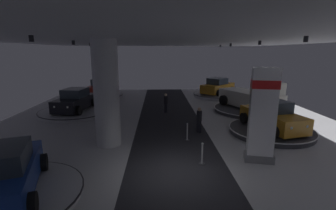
{
  "coord_description": "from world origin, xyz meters",
  "views": [
    {
      "loc": [
        -0.77,
        -9.07,
        4.9
      ],
      "look_at": [
        -0.13,
        6.5,
        1.4
      ],
      "focal_mm": 25.8,
      "sensor_mm": 36.0,
      "label": 1
    }
  ],
  "objects_px": {
    "display_platform_far_left": "(76,112)",
    "display_platform_far_right": "(249,109)",
    "display_platform_mid_right": "(271,131)",
    "visitor_walking_far": "(166,102)",
    "display_car_deep_left": "(101,88)",
    "brand_sign_pylon": "(262,115)",
    "display_platform_near_left": "(8,197)",
    "display_car_mid_right": "(272,116)",
    "display_car_far_left": "(75,101)",
    "display_car_deep_right": "(218,87)",
    "pickup_truck_far_right": "(253,97)",
    "display_platform_deep_left": "(101,96)",
    "visitor_walking_near": "(199,118)",
    "display_platform_deep_right": "(217,95)",
    "column_left": "(106,94)",
    "display_car_near_left": "(3,174)"
  },
  "relations": [
    {
      "from": "display_platform_far_left",
      "to": "display_platform_far_right",
      "type": "xyz_separation_m",
      "value": [
        14.11,
        0.11,
        0.01
      ]
    },
    {
      "from": "display_platform_far_right",
      "to": "display_platform_mid_right",
      "type": "bearing_deg",
      "value": -97.09
    },
    {
      "from": "display_platform_far_left",
      "to": "display_platform_far_right",
      "type": "relative_size",
      "value": 0.98
    },
    {
      "from": "visitor_walking_far",
      "to": "display_car_deep_left",
      "type": "bearing_deg",
      "value": 133.09
    },
    {
      "from": "brand_sign_pylon",
      "to": "display_platform_far_right",
      "type": "distance_m",
      "value": 9.79
    },
    {
      "from": "display_platform_far_left",
      "to": "display_platform_near_left",
      "type": "distance_m",
      "value": 11.68
    },
    {
      "from": "visitor_walking_far",
      "to": "display_car_mid_right",
      "type": "bearing_deg",
      "value": -40.29
    },
    {
      "from": "display_car_far_left",
      "to": "display_car_deep_right",
      "type": "xyz_separation_m",
      "value": [
        13.06,
        6.69,
        0.07
      ]
    },
    {
      "from": "display_platform_far_right",
      "to": "pickup_truck_far_right",
      "type": "relative_size",
      "value": 1.0
    },
    {
      "from": "display_platform_far_right",
      "to": "display_platform_deep_left",
      "type": "bearing_deg",
      "value": 152.63
    },
    {
      "from": "pickup_truck_far_right",
      "to": "visitor_walking_near",
      "type": "xyz_separation_m",
      "value": [
        -5.16,
        -4.83,
        -0.33
      ]
    },
    {
      "from": "brand_sign_pylon",
      "to": "visitor_walking_near",
      "type": "bearing_deg",
      "value": 117.47
    },
    {
      "from": "display_platform_deep_right",
      "to": "display_car_deep_left",
      "type": "bearing_deg",
      "value": 177.75
    },
    {
      "from": "display_car_far_left",
      "to": "visitor_walking_far",
      "type": "distance_m",
      "value": 7.21
    },
    {
      "from": "display_car_far_left",
      "to": "display_car_deep_left",
      "type": "relative_size",
      "value": 0.99
    },
    {
      "from": "display_car_far_left",
      "to": "display_platform_far_right",
      "type": "height_order",
      "value": "display_car_far_left"
    },
    {
      "from": "column_left",
      "to": "pickup_truck_far_right",
      "type": "bearing_deg",
      "value": 32.32
    },
    {
      "from": "display_platform_deep_right",
      "to": "visitor_walking_far",
      "type": "height_order",
      "value": "visitor_walking_far"
    },
    {
      "from": "column_left",
      "to": "display_platform_far_left",
      "type": "relative_size",
      "value": 0.99
    },
    {
      "from": "display_platform_far_right",
      "to": "display_car_mid_right",
      "type": "height_order",
      "value": "display_car_mid_right"
    },
    {
      "from": "brand_sign_pylon",
      "to": "display_car_deep_left",
      "type": "relative_size",
      "value": 0.95
    },
    {
      "from": "column_left",
      "to": "display_platform_deep_right",
      "type": "xyz_separation_m",
      "value": [
        9.13,
        13.43,
        -2.55
      ]
    },
    {
      "from": "display_platform_near_left",
      "to": "display_car_near_left",
      "type": "xyz_separation_m",
      "value": [
        0.01,
        -0.03,
        0.86
      ]
    },
    {
      "from": "display_platform_far_right",
      "to": "display_car_far_left",
      "type": "bearing_deg",
      "value": -179.67
    },
    {
      "from": "display_car_far_left",
      "to": "display_platform_far_right",
      "type": "xyz_separation_m",
      "value": [
        14.11,
        0.08,
        -0.89
      ]
    },
    {
      "from": "pickup_truck_far_right",
      "to": "display_platform_mid_right",
      "type": "height_order",
      "value": "pickup_truck_far_right"
    },
    {
      "from": "column_left",
      "to": "pickup_truck_far_right",
      "type": "distance_m",
      "value": 12.27
    },
    {
      "from": "column_left",
      "to": "display_platform_deep_right",
      "type": "bearing_deg",
      "value": 55.79
    },
    {
      "from": "display_platform_deep_right",
      "to": "display_platform_deep_left",
      "type": "bearing_deg",
      "value": 177.89
    },
    {
      "from": "display_platform_far_left",
      "to": "brand_sign_pylon",
      "type": "bearing_deg",
      "value": -38.88
    },
    {
      "from": "column_left",
      "to": "display_platform_far_right",
      "type": "relative_size",
      "value": 0.97
    },
    {
      "from": "column_left",
      "to": "display_platform_deep_right",
      "type": "height_order",
      "value": "column_left"
    },
    {
      "from": "display_platform_near_left",
      "to": "display_car_deep_right",
      "type": "height_order",
      "value": "display_car_deep_right"
    },
    {
      "from": "display_platform_deep_left",
      "to": "display_platform_mid_right",
      "type": "bearing_deg",
      "value": -43.9
    },
    {
      "from": "display_platform_far_right",
      "to": "visitor_walking_near",
      "type": "bearing_deg",
      "value": -134.5
    },
    {
      "from": "display_platform_mid_right",
      "to": "display_car_deep_right",
      "type": "xyz_separation_m",
      "value": [
        -0.37,
        12.05,
        0.95
      ]
    },
    {
      "from": "column_left",
      "to": "display_car_far_left",
      "type": "bearing_deg",
      "value": 120.45
    },
    {
      "from": "brand_sign_pylon",
      "to": "display_car_far_left",
      "type": "xyz_separation_m",
      "value": [
        -11.15,
        9.03,
        -1.12
      ]
    },
    {
      "from": "display_car_far_left",
      "to": "column_left",
      "type": "bearing_deg",
      "value": -59.55
    },
    {
      "from": "visitor_walking_far",
      "to": "display_car_near_left",
      "type": "bearing_deg",
      "value": -116.06
    },
    {
      "from": "visitor_walking_near",
      "to": "display_platform_mid_right",
      "type": "bearing_deg",
      "value": -4.32
    },
    {
      "from": "brand_sign_pylon",
      "to": "display_car_far_left",
      "type": "height_order",
      "value": "brand_sign_pylon"
    },
    {
      "from": "display_platform_near_left",
      "to": "visitor_walking_far",
      "type": "bearing_deg",
      "value": 63.84
    },
    {
      "from": "column_left",
      "to": "display_car_deep_right",
      "type": "relative_size",
      "value": 1.29
    },
    {
      "from": "display_platform_mid_right",
      "to": "display_platform_deep_right",
      "type": "bearing_deg",
      "value": 91.65
    },
    {
      "from": "display_platform_far_left",
      "to": "display_car_far_left",
      "type": "xyz_separation_m",
      "value": [
        0.0,
        0.03,
        0.89
      ]
    },
    {
      "from": "display_platform_far_left",
      "to": "display_platform_deep_left",
      "type": "height_order",
      "value": "display_platform_far_left"
    },
    {
      "from": "display_platform_far_right",
      "to": "display_car_near_left",
      "type": "height_order",
      "value": "display_car_near_left"
    },
    {
      "from": "display_platform_far_left",
      "to": "visitor_walking_far",
      "type": "bearing_deg",
      "value": -0.26
    },
    {
      "from": "pickup_truck_far_right",
      "to": "display_platform_deep_right",
      "type": "height_order",
      "value": "pickup_truck_far_right"
    }
  ]
}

